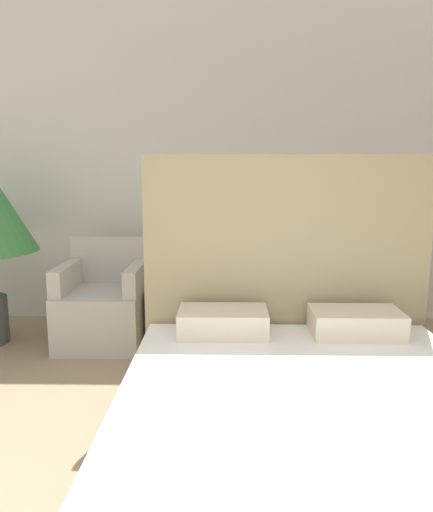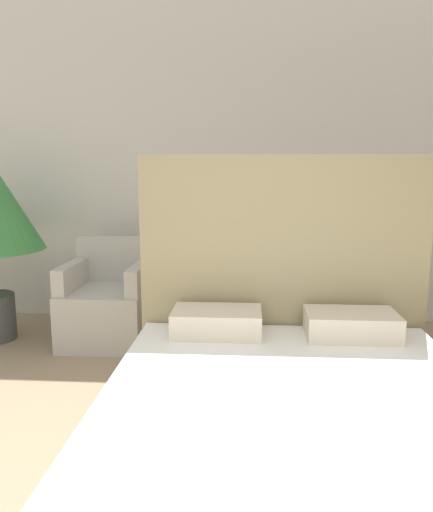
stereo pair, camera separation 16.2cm
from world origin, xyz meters
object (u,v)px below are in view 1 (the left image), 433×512
at_px(bed, 310,438).
at_px(armchair_near_window_left, 103,309).
at_px(side_table, 165,318).
at_px(armchair_near_window_right, 228,310).

distance_m(bed, armchair_near_window_left, 2.35).
xyz_separation_m(bed, armchair_near_window_left, (-1.34, 1.93, -0.00)).
relative_size(bed, side_table, 5.11).
height_order(armchair_near_window_right, side_table, armchair_near_window_right).
height_order(bed, armchair_near_window_right, bed).
bearing_deg(armchair_near_window_right, side_table, -173.33).
xyz_separation_m(armchair_near_window_left, side_table, (0.50, -0.01, -0.07)).
relative_size(armchair_near_window_left, side_table, 1.92).
bearing_deg(side_table, armchair_near_window_right, 0.93).
height_order(armchair_near_window_left, side_table, armchair_near_window_left).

